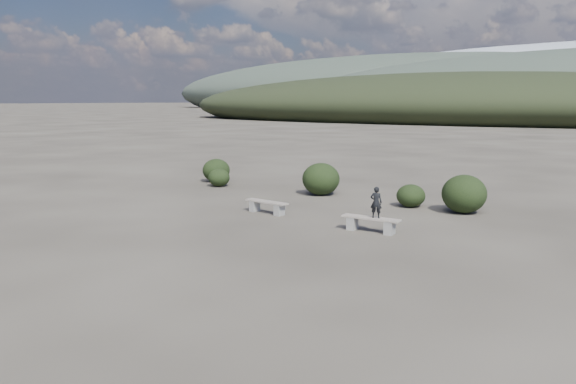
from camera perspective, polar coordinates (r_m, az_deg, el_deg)
The scene contains 9 objects.
ground at distance 14.74m, azimuth -9.63°, elevation -5.85°, with size 1200.00×1200.00×0.00m, color #312C26.
bench_left at distance 19.15m, azimuth -2.17°, elevation -1.42°, with size 1.71×0.51×0.42m.
bench_right at distance 16.61m, azimuth 8.39°, elevation -3.14°, with size 1.78×0.44×0.44m.
seated_person at distance 16.43m, azimuth 8.94°, elevation -1.04°, with size 0.34×0.22×0.92m, color black.
shrub_a at distance 25.27m, azimuth -7.02°, elevation 1.46°, with size 0.97×0.97×0.79m, color black.
shrub_b at distance 22.82m, azimuth 3.36°, elevation 1.33°, with size 1.53×1.53×1.31m, color black.
shrub_c at distance 20.71m, azimuth 12.37°, elevation -0.37°, with size 1.03×1.03×0.83m, color black.
shrub_d at distance 20.05m, azimuth 17.46°, elevation -0.19°, with size 1.51×1.51×1.32m, color black.
shrub_f at distance 26.70m, azimuth -7.30°, elevation 2.20°, with size 1.29×1.29×1.09m, color black.
Camera 1 is at (9.85, -10.28, 3.83)m, focal length 35.00 mm.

